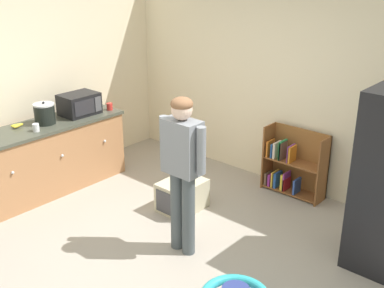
{
  "coord_description": "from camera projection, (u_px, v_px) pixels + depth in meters",
  "views": [
    {
      "loc": [
        2.94,
        -2.91,
        2.86
      ],
      "look_at": [
        0.04,
        0.37,
        1.14
      ],
      "focal_mm": 44.94,
      "sensor_mm": 36.0,
      "label": 1
    }
  ],
  "objects": [
    {
      "name": "ground_plane",
      "position": [
        164.0,
        258.0,
        4.88
      ],
      "size": [
        12.0,
        12.0,
        0.0
      ],
      "primitive_type": "plane",
      "color": "#A89D91",
      "rests_on": "ground"
    },
    {
      "name": "back_wall",
      "position": [
        292.0,
        85.0,
        6.02
      ],
      "size": [
        5.2,
        0.06,
        2.7
      ],
      "primitive_type": "cube",
      "color": "#F1E2BF",
      "rests_on": "ground"
    },
    {
      "name": "left_side_wall",
      "position": [
        66.0,
        74.0,
        6.57
      ],
      "size": [
        0.06,
        2.99,
        2.7
      ],
      "primitive_type": "cube",
      "color": "#F5E3C0",
      "rests_on": "ground"
    },
    {
      "name": "kitchen_counter",
      "position": [
        49.0,
        157.0,
        6.17
      ],
      "size": [
        0.65,
        2.04,
        0.9
      ],
      "color": "#AF784D",
      "rests_on": "ground"
    },
    {
      "name": "bookshelf",
      "position": [
        292.0,
        165.0,
        6.13
      ],
      "size": [
        0.8,
        0.28,
        0.85
      ],
      "color": "brown",
      "rests_on": "ground"
    },
    {
      "name": "standing_person",
      "position": [
        182.0,
        162.0,
        4.66
      ],
      "size": [
        0.57,
        0.22,
        1.65
      ],
      "color": "#4B5459",
      "rests_on": "ground"
    },
    {
      "name": "pet_carrier",
      "position": [
        182.0,
        195.0,
        5.76
      ],
      "size": [
        0.42,
        0.55,
        0.36
      ],
      "color": "beige",
      "rests_on": "ground"
    },
    {
      "name": "microwave",
      "position": [
        79.0,
        104.0,
        6.33
      ],
      "size": [
        0.37,
        0.48,
        0.28
      ],
      "color": "black",
      "rests_on": "kitchen_counter"
    },
    {
      "name": "crock_pot",
      "position": [
        45.0,
        114.0,
        5.97
      ],
      "size": [
        0.26,
        0.26,
        0.29
      ],
      "color": "black",
      "rests_on": "kitchen_counter"
    },
    {
      "name": "banana_bunch",
      "position": [
        18.0,
        125.0,
        5.87
      ],
      "size": [
        0.12,
        0.16,
        0.04
      ],
      "color": "yellow",
      "rests_on": "kitchen_counter"
    },
    {
      "name": "white_cup",
      "position": [
        36.0,
        128.0,
        5.74
      ],
      "size": [
        0.08,
        0.08,
        0.09
      ],
      "primitive_type": "cylinder",
      "color": "white",
      "rests_on": "kitchen_counter"
    },
    {
      "name": "red_cup",
      "position": [
        110.0,
        107.0,
        6.54
      ],
      "size": [
        0.08,
        0.08,
        0.09
      ],
      "primitive_type": "cylinder",
      "color": "red",
      "rests_on": "kitchen_counter"
    }
  ]
}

